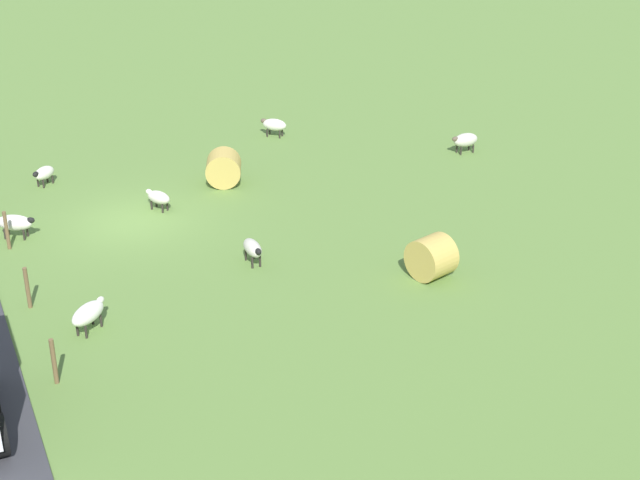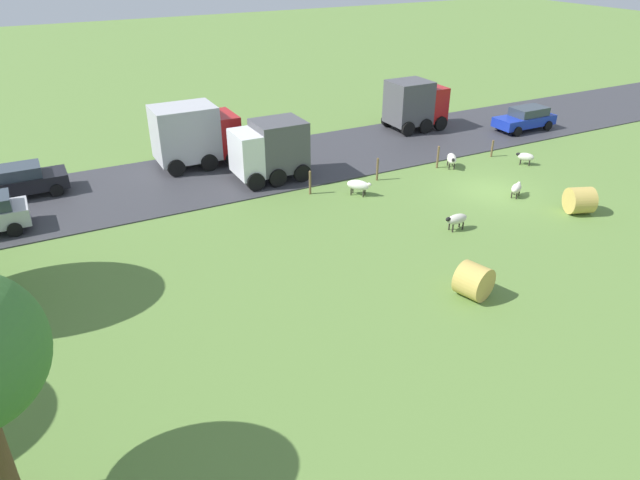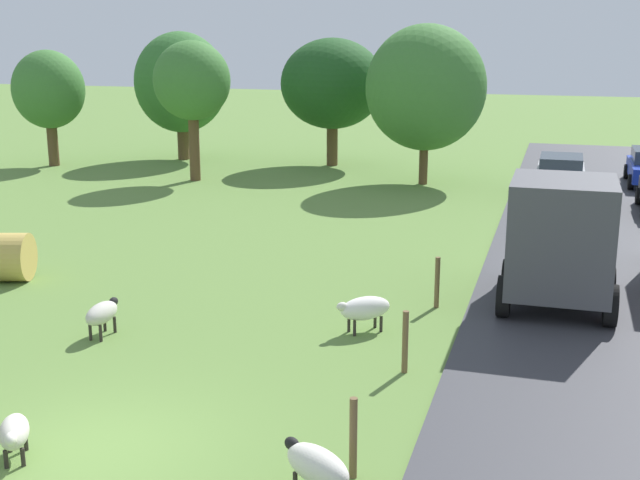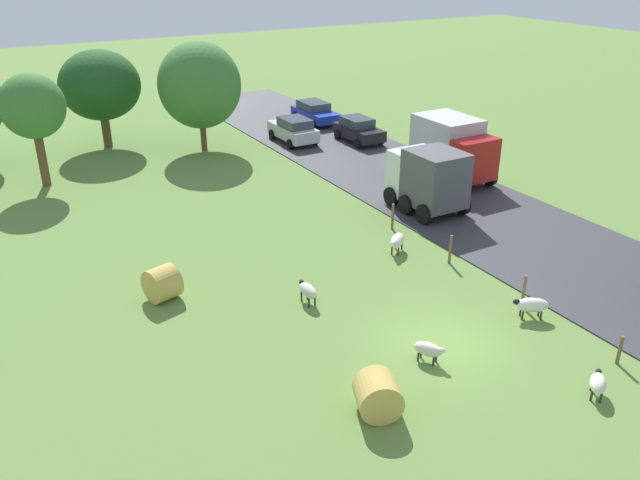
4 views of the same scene
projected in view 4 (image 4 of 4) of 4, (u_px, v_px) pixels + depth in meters
The scene contains 21 objects.
ground_plane at pixel (442, 343), 21.64m from camera, with size 160.00×160.00×0.00m, color olive.
road_strip at pixel (615, 280), 25.61m from camera, with size 8.00×80.00×0.06m, color #38383D.
sheep_0 at pixel (428, 349), 20.48m from camera, with size 0.87×1.06×0.69m.
sheep_1 at pixel (532, 305), 22.84m from camera, with size 1.28×1.06×0.80m.
sheep_2 at pixel (598, 383), 18.89m from camera, with size 1.00×0.93×0.71m.
sheep_5 at pixel (397, 241), 27.75m from camera, with size 1.25×1.17×0.81m.
sheep_6 at pixel (308, 290), 23.81m from camera, with size 0.46×1.17×0.77m.
hay_bale_0 at pixel (378, 395), 18.13m from camera, with size 1.27×1.27×1.13m, color tan.
hay_bale_1 at pixel (162, 283), 24.04m from camera, with size 1.30×1.30×1.04m, color tan.
tree_1 at pixel (200, 85), 40.04m from camera, with size 5.16×5.16×6.85m.
tree_2 at pixel (32, 107), 33.86m from camera, with size 3.38×3.38×6.15m.
tree_3 at pixel (100, 85), 40.79m from camera, with size 5.07×5.07×6.23m.
fence_post_0 at pixel (620, 350), 20.35m from camera, with size 0.12×0.12×1.02m, color brown.
fence_post_1 at pixel (524, 291), 23.52m from camera, with size 0.12×0.12×1.29m, color brown.
fence_post_2 at pixel (450, 249), 26.75m from camera, with size 0.12×0.12×1.27m, color brown.
fence_post_3 at pixel (393, 217), 29.97m from camera, with size 0.12×0.12×1.26m, color brown.
truck_0 at pixel (428, 178), 31.55m from camera, with size 2.65×3.81×3.15m.
truck_1 at pixel (452, 148), 35.63m from camera, with size 2.89×4.63×3.47m.
car_0 at pixel (315, 112), 47.65m from camera, with size 2.13×4.33×1.51m.
car_1 at pixel (294, 129), 42.86m from camera, with size 2.06×4.12×1.67m.
car_3 at pixel (358, 129), 43.02m from camera, with size 2.02×3.88×1.59m.
Camera 4 is at (-12.61, -13.74, 12.22)m, focal length 36.13 mm.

